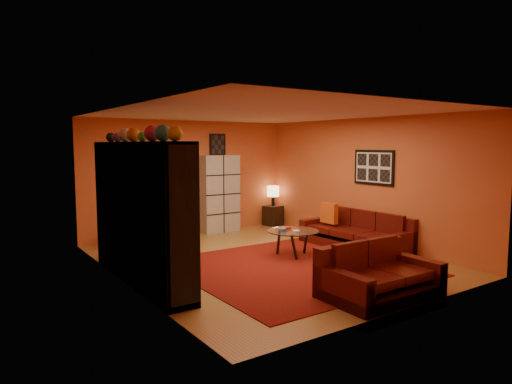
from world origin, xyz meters
TOP-DOWN VIEW (x-y plane):
  - floor at (0.00, 0.00)m, footprint 6.00×6.00m
  - ceiling at (0.00, 0.00)m, footprint 6.00×6.00m
  - wall_back at (0.00, 3.00)m, footprint 6.00×0.00m
  - wall_front at (0.00, -3.00)m, footprint 6.00×0.00m
  - wall_left at (-2.50, 0.00)m, footprint 0.00×6.00m
  - wall_right at (2.50, 0.00)m, footprint 0.00×6.00m
  - rug at (0.10, -0.70)m, footprint 3.60×3.60m
  - doorway at (-0.70, 2.96)m, footprint 0.95×0.10m
  - wall_art_right at (2.48, -0.30)m, footprint 0.03×1.00m
  - wall_art_back at (0.75, 2.98)m, footprint 0.42×0.03m
  - entertainment_unit at (-2.27, 0.00)m, footprint 0.45×3.00m
  - tv at (-2.23, -0.06)m, footprint 0.88×0.12m
  - sofa at (2.14, -0.23)m, footprint 0.99×2.32m
  - loveseat at (0.15, -2.41)m, footprint 1.61×0.98m
  - throw_pillow at (1.95, 0.41)m, footprint 0.12×0.42m
  - coffee_table at (0.59, -0.07)m, footprint 0.95×0.95m
  - storage_cabinet at (0.69, 2.80)m, footprint 0.91×0.41m
  - bowl_chair at (-1.58, 2.37)m, footprint 0.74×0.74m
  - side_table at (2.23, 2.75)m, footprint 0.47×0.47m
  - table_lamp at (2.23, 2.75)m, footprint 0.30×0.30m

SIDE VIEW (x-z plane):
  - floor at x=0.00m, z-range 0.00..0.00m
  - rug at x=0.10m, z-range 0.00..0.01m
  - side_table at x=2.23m, z-range 0.00..0.50m
  - loveseat at x=0.15m, z-range -0.14..0.71m
  - sofa at x=2.14m, z-range -0.14..0.71m
  - bowl_chair at x=-1.58m, z-range 0.02..0.62m
  - coffee_table at x=0.59m, z-range 0.20..0.67m
  - throw_pillow at x=1.95m, z-range 0.42..0.84m
  - table_lamp at x=2.23m, z-range 0.61..1.11m
  - storage_cabinet at x=0.69m, z-range 0.00..1.81m
  - tv at x=-2.23m, z-range 0.72..1.23m
  - doorway at x=-0.70m, z-range 0.00..2.04m
  - entertainment_unit at x=-2.27m, z-range 0.00..2.10m
  - wall_back at x=0.00m, z-range -1.70..4.30m
  - wall_front at x=0.00m, z-range -1.70..4.30m
  - wall_left at x=-2.50m, z-range -1.70..4.30m
  - wall_right at x=2.50m, z-range -1.70..4.30m
  - wall_art_right at x=2.48m, z-range 1.25..1.95m
  - wall_art_back at x=0.75m, z-range 1.79..2.31m
  - ceiling at x=0.00m, z-range 2.60..2.60m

